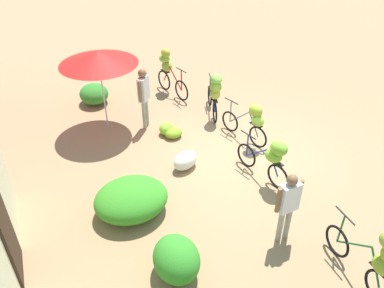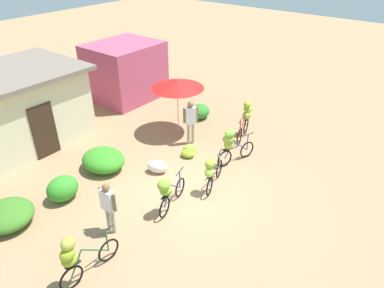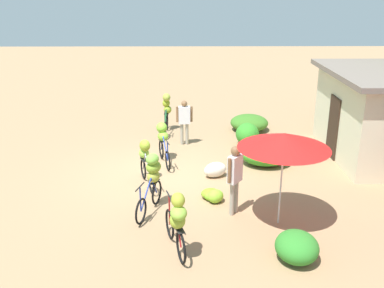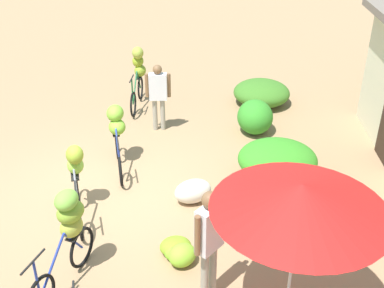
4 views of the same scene
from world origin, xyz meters
name	(u,v)px [view 1 (image 1 of 4)]	position (x,y,z in m)	size (l,w,h in m)	color
ground_plane	(246,155)	(0.00, 0.00, 0.00)	(60.00, 60.00, 0.00)	#9C7955
hedge_bush_front_right	(176,259)	(-2.68, 2.94, 0.38)	(0.98, 0.82, 0.77)	#328826
hedge_bush_mid	(131,199)	(-0.84, 3.25, 0.35)	(1.35, 1.56, 0.70)	#368B23
hedge_bush_by_door	(94,94)	(4.37, 3.04, 0.31)	(0.98, 0.89, 0.62)	#2F7F29
market_umbrella	(98,58)	(2.86, 2.97, 2.07)	(2.08, 2.08, 2.25)	beige
bicycle_leftmost	(378,257)	(-4.26, 0.02, 0.84)	(1.70, 0.38, 1.46)	black
bicycle_near_pile	(271,156)	(-1.12, 0.04, 0.76)	(1.61, 0.51, 1.24)	black
bicycle_center_loaded	(252,120)	(0.48, -0.37, 0.71)	(1.58, 0.58, 1.22)	black
bicycle_by_shop	(215,91)	(2.07, -0.06, 0.86)	(1.62, 0.62, 1.43)	black
bicycle_rightmost	(168,68)	(4.19, 0.60, 0.85)	(1.59, 0.52, 1.48)	black
banana_pile_on_ground	(170,131)	(1.66, 1.47, 0.15)	(0.80, 0.72, 0.34)	#83C12F
produce_sack	(185,160)	(0.14, 1.63, 0.22)	(0.70, 0.44, 0.44)	silver
person_vendor	(144,92)	(2.38, 1.95, 1.09)	(0.47, 0.40, 1.77)	gray
person_bystander	(288,202)	(-2.70, 0.71, 0.97)	(0.23, 0.58, 1.59)	gray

